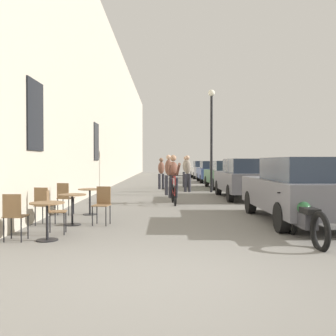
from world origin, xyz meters
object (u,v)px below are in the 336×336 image
Objects in this scene: cafe_table_far at (90,196)px; pedestrian_near at (169,172)px; cafe_chair_far_toward_street at (65,196)px; parked_car_fourth at (211,171)px; parked_car_fifth at (202,169)px; parked_car_third at (225,174)px; parked_motorcycle at (304,219)px; pedestrian_mid at (187,171)px; cyclist_on_bicycle at (174,181)px; cafe_chair_near_toward_wall at (53,209)px; parked_car_second at (245,178)px; pedestrian_far at (161,171)px; parked_car_nearest at (299,189)px; street_lamp at (211,127)px; cafe_chair_mid_toward_wall at (43,203)px; cafe_chair_near_toward_street at (14,214)px; cafe_table_mid at (72,203)px; pedestrian_furthest at (186,170)px; cafe_chair_mid_toward_street at (102,203)px; cafe_table_near at (47,213)px.

pedestrian_near reaches higher than cafe_table_far.
parked_car_fourth is at bearing 69.49° from cafe_chair_far_toward_street.
parked_car_fifth is at bearing 74.64° from cafe_chair_far_toward_street.
parked_car_third is 5.95m from parked_car_fourth.
parked_motorcycle is at bearing -91.83° from parked_car_fourth.
pedestrian_mid is 11.39m from parked_motorcycle.
pedestrian_mid is (0.78, 5.05, 0.19)m from cyclist_on_bicycle.
cafe_chair_near_toward_wall is 2.78m from cafe_chair_far_toward_street.
parked_car_second is 1.07× the size of parked_car_fourth.
pedestrian_far is 0.37× the size of parked_car_nearest.
pedestrian_mid is (3.37, 10.58, 0.48)m from cafe_chair_near_toward_wall.
pedestrian_mid is (0.92, 1.77, 0.00)m from pedestrian_near.
pedestrian_far reaches higher than parked_car_third.
street_lamp is 1.10× the size of parked_car_nearest.
cafe_chair_mid_toward_wall is at bearing -118.35° from street_lamp.
cafe_chair_near_toward_street is 3.44m from cafe_chair_far_toward_street.
pedestrian_near is at bearing 69.39° from cafe_table_far.
cafe_table_mid is 0.17× the size of parked_car_fifth.
cafe_table_far is (0.71, 1.79, 0.00)m from cafe_chair_mid_toward_wall.
pedestrian_near is at bearing -101.23° from pedestrian_furthest.
parked_car_second is 1.06× the size of parked_car_fifth.
parked_car_second reaches higher than cafe_chair_mid_toward_street.
pedestrian_far is at bearing -131.49° from pedestrian_furthest.
pedestrian_furthest is (0.88, 8.40, 0.19)m from cyclist_on_bicycle.
pedestrian_far is at bearing 80.41° from cafe_chair_near_toward_wall.
cafe_table_far is at bearing -131.40° from cyclist_on_bicycle.
cafe_chair_far_toward_street is 9.47m from street_lamp.
cafe_chair_mid_toward_wall is at bearing -111.73° from cafe_table_far.
pedestrian_far is at bearing 78.79° from cafe_table_far.
cyclist_on_bicycle is (2.40, 2.72, 0.29)m from cafe_table_far.
cafe_chair_near_toward_street is 1.00× the size of cafe_chair_far_toward_street.
cafe_chair_near_toward_wall is 0.21× the size of parked_car_fourth.
pedestrian_mid reaches higher than parked_motorcycle.
pedestrian_far is (1.97, 11.28, 0.42)m from cafe_table_mid.
cafe_chair_near_toward_street is at bearing -125.89° from cafe_chair_near_toward_wall.
parked_motorcycle is at bearing -91.32° from parked_car_fifth.
cafe_table_near is at bearing -80.44° from cafe_chair_far_toward_street.
cafe_table_far is at bearing -119.82° from street_lamp.
parked_car_second is (6.01, 6.26, 0.30)m from cafe_chair_mid_toward_wall.
parked_motorcycle is (-0.66, -2.12, -0.41)m from parked_car_nearest.
cyclist_on_bicycle is 0.41× the size of parked_car_third.
cafe_table_mid is 0.81× the size of cafe_chair_mid_toward_wall.
pedestrian_near is 0.42× the size of parked_car_fourth.
pedestrian_far is at bearing 123.71° from parked_car_second.
cafe_table_mid is at bearing -104.59° from pedestrian_furthest.
cafe_table_far is at bearing -110.61° from pedestrian_near.
cyclist_on_bicycle is at bearing 110.36° from parked_motorcycle.
cafe_chair_near_toward_street is 5.41m from parked_motorcycle.
cafe_table_near is at bearing -98.81° from pedestrian_far.
parked_car_third is (3.13, 4.06, -0.22)m from pedestrian_near.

